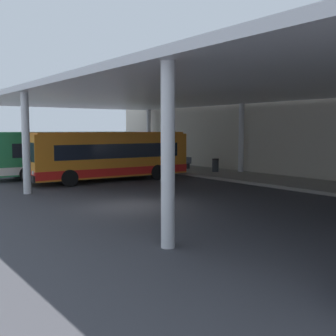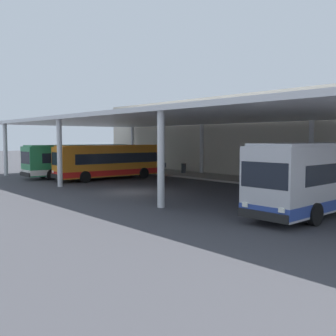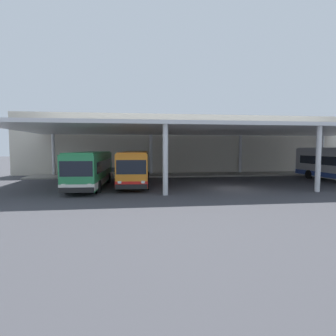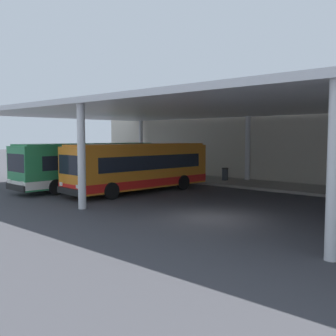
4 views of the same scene
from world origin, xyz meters
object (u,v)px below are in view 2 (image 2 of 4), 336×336
bench_waiting (160,166)px  trash_bin (184,168)px  bus_nearest_bay (78,160)px  bus_second_bay (111,161)px  bus_middle_bay (326,176)px

bench_waiting → trash_bin: trash_bin is taller
trash_bin → bus_nearest_bay: bearing=-118.2°
bus_second_bay → trash_bin: (1.15, 8.25, -0.98)m
bench_waiting → bus_second_bay: bearing=-72.1°
bus_nearest_bay → bus_middle_bay: size_ratio=0.93×
bus_middle_bay → bus_second_bay: bearing=178.5°
bus_nearest_bay → bus_middle_bay: bearing=1.6°
bus_nearest_bay → trash_bin: 10.80m
bus_second_bay → trash_bin: size_ratio=10.88×
bus_second_bay → bus_middle_bay: bearing=-1.5°
bus_second_bay → trash_bin: 8.39m
bus_middle_bay → bus_nearest_bay: bearing=-178.4°
bus_middle_bay → trash_bin: bearing=156.2°
bus_nearest_bay → bus_middle_bay: (25.03, 0.69, 0.19)m
trash_bin → bench_waiting: bearing=-178.8°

